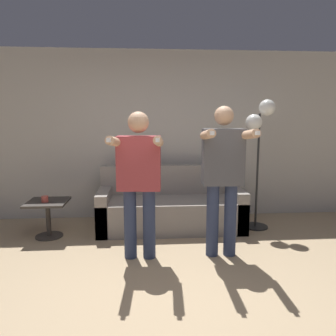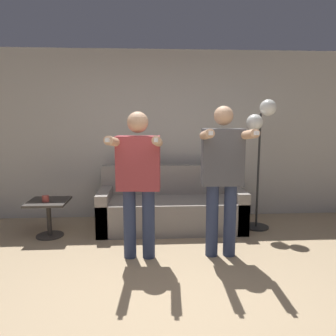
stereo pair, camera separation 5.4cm
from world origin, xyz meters
name	(u,v)px [view 2 (the right image)]	position (x,y,z in m)	size (l,w,h in m)	color
ground_plane	(166,297)	(0.00, 0.00, 0.00)	(16.00, 16.00, 0.00)	tan
wall_back	(158,135)	(0.00, 2.48, 1.30)	(10.00, 0.05, 2.60)	#B7B2A8
couch	(171,208)	(0.18, 1.87, 0.28)	(2.03, 0.81, 0.87)	gray
person_left	(138,174)	(-0.26, 0.85, 0.96)	(0.58, 0.70, 1.64)	#2D3856
person_right	(223,171)	(0.67, 0.85, 0.99)	(0.54, 0.69, 1.70)	#2D3856
cat	(145,160)	(-0.19, 2.17, 0.94)	(0.43, 0.11, 0.17)	tan
floor_lamp	(261,129)	(1.41, 1.79, 1.41)	(0.40, 0.36, 1.82)	black
side_table	(49,210)	(-1.48, 1.62, 0.35)	(0.51, 0.51, 0.49)	#38332D
cup	(46,199)	(-1.49, 1.57, 0.53)	(0.09, 0.09, 0.08)	#B7473D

